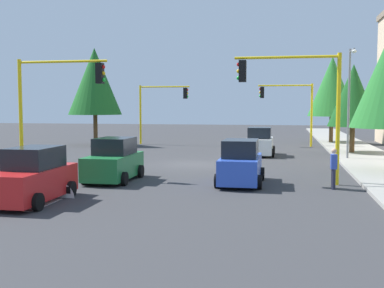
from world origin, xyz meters
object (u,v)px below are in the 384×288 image
at_px(car_red, 33,177).
at_px(traffic_signal_far_right, 160,102).
at_px(pedestrian_crossing, 334,167).
at_px(traffic_signal_near_left, 296,92).
at_px(traffic_signal_near_right, 54,94).
at_px(car_green, 114,161).
at_px(traffic_signal_far_left, 289,102).
at_px(car_blue, 241,164).
at_px(tree_roadside_far, 332,86).
at_px(tree_opposite_side, 95,81).
at_px(street_lamp_curbside, 350,91).
at_px(car_white, 260,143).
at_px(tree_roadside_mid, 353,96).

bearing_deg(car_red, traffic_signal_far_right, -175.47).
xyz_separation_m(car_red, pedestrian_crossing, (-4.81, 10.83, 0.01)).
height_order(traffic_signal_near_left, traffic_signal_near_right, traffic_signal_near_left).
height_order(traffic_signal_near_left, car_green, traffic_signal_near_left).
bearing_deg(traffic_signal_far_left, traffic_signal_near_right, -29.56).
xyz_separation_m(car_blue, car_green, (0.13, -5.83, 0.00)).
height_order(traffic_signal_near_right, tree_roadside_far, tree_roadside_far).
bearing_deg(tree_opposite_side, pedestrian_crossing, 43.65).
height_order(traffic_signal_near_right, street_lamp_curbside, street_lamp_curbside).
bearing_deg(car_white, traffic_signal_near_left, 10.16).
xyz_separation_m(car_blue, pedestrian_crossing, (0.59, 3.89, 0.01)).
relative_size(tree_roadside_far, car_blue, 1.98).
relative_size(traffic_signal_near_left, car_blue, 1.43).
relative_size(traffic_signal_near_right, traffic_signal_far_right, 1.08).
distance_m(traffic_signal_near_right, car_blue, 9.60).
distance_m(tree_roadside_mid, tree_roadside_far, 10.07).
bearing_deg(car_white, tree_roadside_far, 154.01).
relative_size(traffic_signal_far_right, tree_roadside_mid, 0.83).
distance_m(traffic_signal_near_left, traffic_signal_far_right, 22.99).
distance_m(street_lamp_curbside, car_red, 20.42).
xyz_separation_m(traffic_signal_near_right, car_green, (0.67, 3.23, -3.14)).
height_order(tree_roadside_mid, car_red, tree_roadside_mid).
height_order(traffic_signal_far_left, car_green, traffic_signal_far_left).
bearing_deg(tree_opposite_side, traffic_signal_far_left, 96.85).
relative_size(tree_opposite_side, car_white, 2.24).
relative_size(traffic_signal_near_right, car_white, 1.51).
height_order(traffic_signal_far_right, car_white, traffic_signal_far_right).
height_order(traffic_signal_near_left, car_blue, traffic_signal_near_left).
distance_m(tree_roadside_far, car_green, 27.76).
height_order(traffic_signal_far_right, car_blue, traffic_signal_far_right).
distance_m(traffic_signal_near_right, car_white, 15.38).
bearing_deg(car_green, tree_opposite_side, -155.45).
xyz_separation_m(traffic_signal_far_right, car_white, (8.14, 9.21, -2.87)).
distance_m(street_lamp_curbside, tree_roadside_mid, 4.47).
xyz_separation_m(tree_roadside_mid, tree_opposite_side, (-4.00, -21.00, 1.39)).
height_order(car_green, pedestrian_crossing, car_green).
xyz_separation_m(traffic_signal_near_right, street_lamp_curbside, (-9.61, 14.90, 0.31)).
bearing_deg(street_lamp_curbside, car_white, -111.78).
xyz_separation_m(tree_roadside_mid, car_green, (14.67, -12.47, -3.28)).
bearing_deg(car_blue, car_green, -88.76).
xyz_separation_m(street_lamp_curbside, car_white, (-2.25, -5.62, -3.45)).
distance_m(traffic_signal_near_right, street_lamp_curbside, 17.73).
xyz_separation_m(traffic_signal_near_left, tree_opposite_side, (-18.00, -16.70, 1.53)).
xyz_separation_m(traffic_signal_far_left, traffic_signal_near_right, (20.00, -11.34, 0.25)).
relative_size(traffic_signal_near_left, car_green, 1.48).
xyz_separation_m(car_white, car_red, (17.80, -7.16, 0.00)).
relative_size(traffic_signal_far_right, pedestrian_crossing, 3.11).
height_order(car_blue, pedestrian_crossing, car_blue).
bearing_deg(car_white, traffic_signal_far_left, 165.79).
bearing_deg(traffic_signal_far_right, street_lamp_curbside, 55.00).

